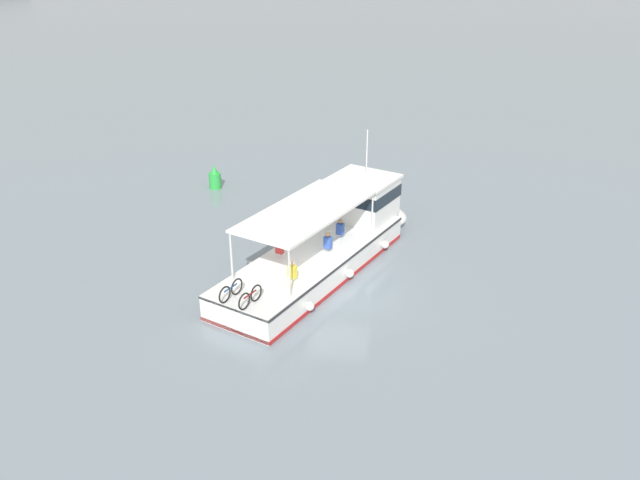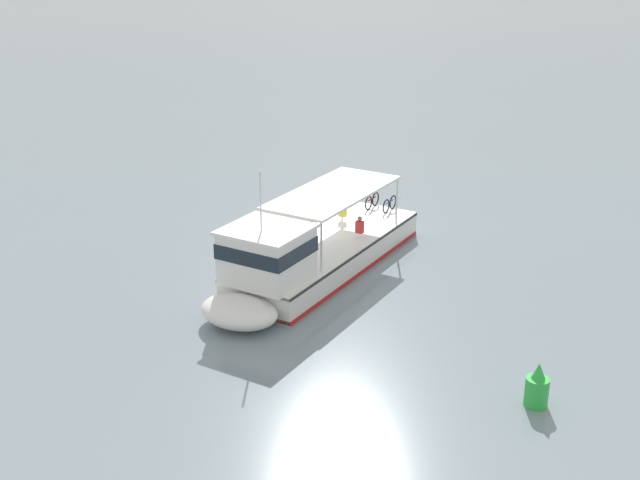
# 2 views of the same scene
# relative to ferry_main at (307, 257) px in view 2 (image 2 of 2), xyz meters

# --- Properties ---
(ground_plane) EXTENTS (400.00, 400.00, 0.00)m
(ground_plane) POSITION_rel_ferry_main_xyz_m (-2.77, -0.70, -1.02)
(ground_plane) COLOR gray
(ferry_main) EXTENTS (12.89, 7.86, 5.32)m
(ferry_main) POSITION_rel_ferry_main_xyz_m (0.00, 0.00, 0.00)
(ferry_main) COLOR white
(ferry_main) RESTS_ON ground
(channel_buoy) EXTENTS (0.70, 0.70, 1.40)m
(channel_buoy) POSITION_rel_ferry_main_xyz_m (8.10, 7.99, -0.45)
(channel_buoy) COLOR green
(channel_buoy) RESTS_ON ground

